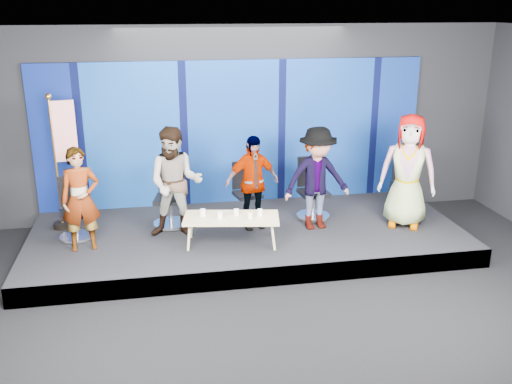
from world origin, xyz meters
TOP-DOWN VIEW (x-y plane):
  - ground at (0.00, 0.00)m, footprint 10.00×10.00m
  - room_walls at (0.00, 0.00)m, footprint 10.02×8.02m
  - riser at (0.00, 2.50)m, footprint 7.00×3.00m
  - backdrop at (0.00, 3.95)m, footprint 7.00×0.08m
  - chair_a at (-2.72, 2.64)m, footprint 0.63×0.63m
  - panelist_a at (-2.55, 2.17)m, footprint 0.62×0.46m
  - chair_b at (-1.21, 2.92)m, footprint 0.72×0.72m
  - panelist_b at (-1.14, 2.43)m, footprint 0.97×0.82m
  - chair_c at (0.09, 3.09)m, footprint 0.63×0.63m
  - panelist_c at (0.10, 2.59)m, footprint 0.96×0.55m
  - chair_d at (1.21, 2.86)m, footprint 0.64×0.64m
  - panelist_d at (1.13, 2.36)m, footprint 1.14×0.72m
  - chair_e at (2.81, 2.68)m, footprint 0.88×0.88m
  - panelist_e at (2.62, 2.21)m, footprint 1.09×0.95m
  - coffee_table at (-0.34, 1.95)m, footprint 1.53×0.85m
  - mug_a at (-0.76, 2.06)m, footprint 0.09×0.09m
  - mug_b at (-0.52, 1.91)m, footprint 0.09×0.09m
  - mug_c at (-0.25, 2.00)m, footprint 0.08×0.08m
  - mug_d at (-0.07, 1.83)m, footprint 0.07×0.07m
  - mug_e at (0.11, 1.92)m, footprint 0.08×0.08m
  - flag_stand at (-2.88, 3.12)m, footprint 0.51×0.30m

SIDE VIEW (x-z plane):
  - ground at x=0.00m, z-range 0.00..0.00m
  - riser at x=0.00m, z-range 0.00..0.30m
  - chair_c at x=0.09m, z-range 0.14..1.09m
  - chair_a at x=-2.72m, z-range 0.13..1.10m
  - chair_d at x=1.21m, z-range 0.12..1.17m
  - chair_b at x=-1.21m, z-range 0.11..1.20m
  - chair_e at x=2.81m, z-range 0.10..1.26m
  - coffee_table at x=-0.34m, z-range 0.49..0.93m
  - mug_d at x=-0.07m, z-range 0.74..0.83m
  - mug_c at x=-0.25m, z-range 0.74..0.84m
  - mug_e at x=0.11m, z-range 0.74..0.84m
  - mug_b at x=-0.52m, z-range 0.74..0.85m
  - mug_a at x=-0.76m, z-range 0.74..0.85m
  - panelist_c at x=0.10m, z-range 0.30..1.85m
  - panelist_a at x=-2.55m, z-range 0.30..1.87m
  - panelist_d at x=1.13m, z-range 0.30..1.99m
  - panelist_b at x=-1.14m, z-range 0.30..2.06m
  - panelist_e at x=2.62m, z-range 0.30..2.18m
  - flag_stand at x=-2.88m, z-range 0.37..2.59m
  - backdrop at x=0.00m, z-range 0.30..2.90m
  - room_walls at x=0.00m, z-range 0.67..4.18m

